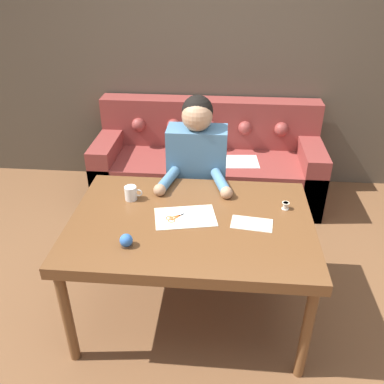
% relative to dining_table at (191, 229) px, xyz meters
% --- Properties ---
extents(ground_plane, '(16.00, 16.00, 0.00)m').
position_rel_dining_table_xyz_m(ground_plane, '(0.14, -0.03, -0.66)').
color(ground_plane, brown).
extents(wall_back, '(8.00, 0.06, 2.60)m').
position_rel_dining_table_xyz_m(wall_back, '(0.14, 1.93, 0.64)').
color(wall_back, brown).
rests_on(wall_back, ground_plane).
extents(dining_table, '(1.42, 0.99, 0.73)m').
position_rel_dining_table_xyz_m(dining_table, '(0.00, 0.00, 0.00)').
color(dining_table, brown).
rests_on(dining_table, ground_plane).
extents(couch, '(2.08, 0.79, 0.89)m').
position_rel_dining_table_xyz_m(couch, '(0.03, 1.54, -0.34)').
color(couch, brown).
rests_on(couch, ground_plane).
extents(person, '(0.51, 0.57, 1.27)m').
position_rel_dining_table_xyz_m(person, '(-0.02, 0.64, -0.01)').
color(person, '#33281E').
rests_on(person, ground_plane).
extents(pattern_paper_main, '(0.40, 0.30, 0.00)m').
position_rel_dining_table_xyz_m(pattern_paper_main, '(-0.04, 0.02, 0.07)').
color(pattern_paper_main, beige).
rests_on(pattern_paper_main, dining_table).
extents(pattern_paper_offcut, '(0.25, 0.16, 0.00)m').
position_rel_dining_table_xyz_m(pattern_paper_offcut, '(0.35, -0.01, 0.07)').
color(pattern_paper_offcut, beige).
rests_on(pattern_paper_offcut, dining_table).
extents(scissors, '(0.19, 0.17, 0.01)m').
position_rel_dining_table_xyz_m(scissors, '(-0.09, 0.02, 0.07)').
color(scissors, silver).
rests_on(scissors, dining_table).
extents(mug, '(0.11, 0.08, 0.09)m').
position_rel_dining_table_xyz_m(mug, '(-0.40, 0.20, 0.11)').
color(mug, silver).
rests_on(mug, dining_table).
extents(thread_spool, '(0.04, 0.04, 0.05)m').
position_rel_dining_table_xyz_m(thread_spool, '(0.56, 0.16, 0.09)').
color(thread_spool, beige).
rests_on(thread_spool, dining_table).
extents(pin_cushion, '(0.07, 0.07, 0.07)m').
position_rel_dining_table_xyz_m(pin_cushion, '(-0.32, -0.28, 0.10)').
color(pin_cushion, '#4C3828').
rests_on(pin_cushion, dining_table).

